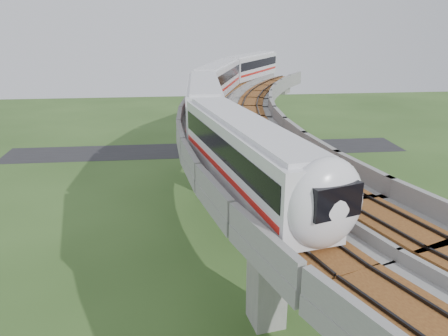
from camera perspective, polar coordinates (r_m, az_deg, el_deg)
The scene contains 14 objects.
ground at distance 39.14m, azimuth 1.06°, elevation -10.05°, with size 160.00×160.00×0.00m, color #304C1E.
dirt_lot at distance 41.45m, azimuth 21.31°, elevation -9.68°, with size 18.00×26.00×0.04m, color gray.
asphalt_road at distance 66.87m, azimuth -2.15°, elevation 2.40°, with size 60.00×8.00×0.03m, color #232326.
viaduct at distance 36.34m, azimuth 7.18°, elevation 2.95°, with size 19.58×73.98×11.40m.
metro_train at distance 44.37m, azimuth 1.05°, elevation 10.28°, with size 15.90×60.51×3.64m.
fence at distance 41.05m, azimuth 14.84°, elevation -8.10°, with size 3.87×38.73×1.50m.
tree_0 at distance 61.61m, azimuth 8.76°, elevation 2.63°, with size 2.29×2.29×2.94m.
tree_1 at distance 54.80m, azimuth 8.04°, elevation 0.79°, with size 2.26×2.26×3.07m.
tree_2 at distance 45.48m, azimuth 8.53°, elevation -3.03°, with size 1.91×1.91×2.95m.
tree_3 at distance 39.04m, azimuth 11.00°, elevation -6.68°, with size 2.34×2.34×3.32m.
tree_4 at distance 32.65m, azimuth 17.80°, elevation -14.01°, with size 2.36×2.36×2.69m.
tree_5 at distance 28.33m, azimuth 25.53°, elevation -19.23°, with size 2.81×2.81×3.48m.
car_white at distance 35.32m, azimuth 26.98°, elevation -14.70°, with size 1.29×3.21×1.10m, color silver.
car_dark at distance 48.83m, azimuth 11.49°, elevation -3.52°, with size 1.72×4.23×1.23m, color black.
Camera 1 is at (-4.39, -34.00, 18.89)m, focal length 35.00 mm.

